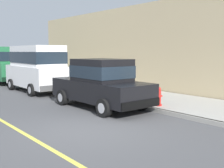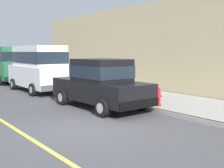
{
  "view_description": "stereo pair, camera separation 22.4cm",
  "coord_description": "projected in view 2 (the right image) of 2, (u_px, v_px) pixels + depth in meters",
  "views": [
    {
      "loc": [
        -4.4,
        -6.5,
        2.2
      ],
      "look_at": [
        2.97,
        2.51,
        0.85
      ],
      "focal_mm": 44.77,
      "sensor_mm": 36.0,
      "label": 1
    },
    {
      "loc": [
        -4.23,
        -6.64,
        2.2
      ],
      "look_at": [
        2.97,
        2.51,
        0.85
      ],
      "focal_mm": 44.77,
      "sensor_mm": 36.0,
      "label": 2
    }
  ],
  "objects": [
    {
      "name": "lane_centre_line",
      "position": [
        31.0,
        139.0,
        7.05
      ],
      "size": [
        0.12,
        57.6,
        0.01
      ],
      "primitive_type": "cube",
      "color": "#E0D64C",
      "rests_on": "ground"
    },
    {
      "name": "sidewalk",
      "position": [
        191.0,
        106.0,
        11.1
      ],
      "size": [
        3.6,
        64.0,
        0.14
      ],
      "primitive_type": "cube",
      "color": "#A8A59E",
      "rests_on": "ground"
    },
    {
      "name": "car_black_sedan",
      "position": [
        100.0,
        83.0,
        10.92
      ],
      "size": [
        2.05,
        4.6,
        1.92
      ],
      "color": "black",
      "rests_on": "ground"
    },
    {
      "name": "car_green_van",
      "position": [
        7.0,
        63.0,
        19.9
      ],
      "size": [
        2.15,
        4.9,
        2.52
      ],
      "color": "#23663D",
      "rests_on": "ground"
    },
    {
      "name": "curb",
      "position": [
        160.0,
        111.0,
        9.99
      ],
      "size": [
        0.16,
        64.0,
        0.14
      ],
      "primitive_type": "cube",
      "color": "gray",
      "rests_on": "ground"
    },
    {
      "name": "car_white_van",
      "position": [
        39.0,
        66.0,
        15.46
      ],
      "size": [
        2.21,
        4.94,
        2.52
      ],
      "color": "white",
      "rests_on": "ground"
    },
    {
      "name": "building_facade",
      "position": [
        130.0,
        48.0,
        16.77
      ],
      "size": [
        0.5,
        20.0,
        4.84
      ],
      "primitive_type": "cube",
      "color": "tan",
      "rests_on": "ground"
    },
    {
      "name": "fire_hydrant",
      "position": [
        158.0,
        97.0,
        10.62
      ],
      "size": [
        0.34,
        0.24,
        0.72
      ],
      "color": "red",
      "rests_on": "sidewalk"
    },
    {
      "name": "ground_plane",
      "position": [
        85.0,
        129.0,
        8.03
      ],
      "size": [
        80.0,
        80.0,
        0.0
      ],
      "primitive_type": "plane",
      "color": "#4C4C4F"
    },
    {
      "name": "dog_brown",
      "position": [
        126.0,
        90.0,
        12.92
      ],
      "size": [
        0.29,
        0.75,
        0.49
      ],
      "color": "brown",
      "rests_on": "sidewalk"
    }
  ]
}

